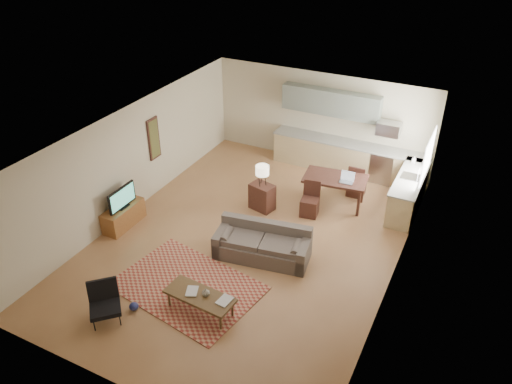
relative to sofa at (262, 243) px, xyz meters
The scene contains 25 objects.
room 1.18m from the sofa, 140.29° to the left, with size 9.00×9.00×9.00m.
kitchen_counter_back 4.63m from the sofa, 85.24° to the left, with size 4.26×0.64×0.92m, color tan, non-canonical shape.
kitchen_counter_right 4.19m from the sofa, 54.85° to the left, with size 0.64×2.26×0.92m, color tan, non-canonical shape.
kitchen_range 4.84m from the sofa, 72.15° to the left, with size 0.62×0.62×0.90m, color #A5A8AD.
kitchen_microwave 5.00m from the sofa, 72.22° to the left, with size 0.62×0.40×0.35m, color #A5A8AD.
upper_cabinets 5.02m from the sofa, 92.60° to the left, with size 2.80×0.34×0.70m, color gray.
window_right 4.53m from the sofa, 51.64° to the left, with size 0.02×1.40×1.05m, color white.
wall_art_left 4.13m from the sofa, 160.38° to the left, with size 0.06×0.42×1.10m, color olive, non-canonical shape.
triptych 5.12m from the sofa, 97.17° to the left, with size 1.70×0.04×0.50m, color beige, non-canonical shape.
rug 1.87m from the sofa, 120.99° to the right, with size 2.84×1.97×0.02m, color maroon.
sofa is the anchor object (origin of this frame).
coffee_table 2.06m from the sofa, 99.32° to the right, with size 1.39×0.55×0.42m, color #4F371D, non-canonical shape.
book_a 2.15m from the sofa, 106.51° to the right, with size 0.32×0.36×0.03m, color #9B1009.
book_b 1.95m from the sofa, 88.26° to the right, with size 0.26×0.34×0.02m, color navy.
vase 2.00m from the sofa, 96.31° to the right, with size 0.18×0.18×0.16m, color black.
armchair 3.50m from the sofa, 120.97° to the right, with size 0.65×0.65×0.74m, color black, non-canonical shape.
tv_credenza 3.55m from the sofa, behind, with size 0.44×1.14×0.53m, color brown, non-canonical shape.
tv 3.53m from the sofa, behind, with size 0.09×0.88×0.53m, color black, non-canonical shape.
console_table 1.97m from the sofa, 116.00° to the left, with size 0.60×0.40×0.69m, color #371C16, non-canonical shape.
table_lamp 2.06m from the sofa, 116.00° to the left, with size 0.34×0.34×0.56m, color beige, non-canonical shape.
dining_table 2.87m from the sofa, 75.99° to the left, with size 1.57×0.90×0.79m, color #371C16, non-canonical shape.
dining_chair_near 2.07m from the sofa, 81.29° to the left, with size 0.42×0.44×0.89m, color #371C16, non-canonical shape.
dining_chair_far 3.68m from the sofa, 73.00° to the left, with size 0.43×0.45×0.91m, color #371C16, non-canonical shape.
laptop 2.91m from the sofa, 69.39° to the left, with size 0.33×0.25×0.25m, color #A5A8AD, non-canonical shape.
soap_bottle 4.85m from the sofa, 61.25° to the left, with size 0.09×0.09×0.19m, color beige.
Camera 1 is at (4.30, -8.30, 6.96)m, focal length 35.00 mm.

